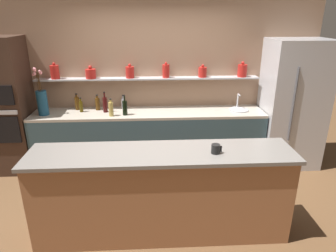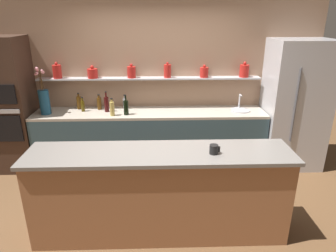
{
  "view_description": "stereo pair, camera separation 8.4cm",
  "coord_description": "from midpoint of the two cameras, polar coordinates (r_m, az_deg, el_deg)",
  "views": [
    {
      "loc": [
        -0.09,
        -3.27,
        2.38
      ],
      "look_at": [
        0.11,
        0.4,
        0.99
      ],
      "focal_mm": 32.0,
      "sensor_mm": 36.0,
      "label": 1
    },
    {
      "loc": [
        -0.01,
        -3.27,
        2.38
      ],
      "look_at": [
        0.11,
        0.4,
        0.99
      ],
      "focal_mm": 32.0,
      "sensor_mm": 36.0,
      "label": 2
    }
  ],
  "objects": [
    {
      "name": "bottle_wine_4",
      "position": [
        4.6,
        -8.74,
        3.49
      ],
      "size": [
        0.07,
        0.07,
        0.31
      ],
      "color": "black",
      "rests_on": "back_counter_unit"
    },
    {
      "name": "bottle_spirit_3",
      "position": [
        4.94,
        -13.74,
        4.16
      ],
      "size": [
        0.07,
        0.07,
        0.25
      ],
      "color": "#4C2D0C",
      "rests_on": "back_counter_unit"
    },
    {
      "name": "ground_plane",
      "position": [
        4.04,
        -1.94,
        -15.36
      ],
      "size": [
        12.0,
        12.0,
        0.0
      ],
      "primitive_type": "plane",
      "color": "brown"
    },
    {
      "name": "flower_vase",
      "position": [
        4.92,
        -23.31,
        4.39
      ],
      "size": [
        0.16,
        0.16,
        0.73
      ],
      "color": "navy",
      "rests_on": "back_counter_unit"
    },
    {
      "name": "bottle_spirit_2",
      "position": [
        4.91,
        -8.97,
        4.32
      ],
      "size": [
        0.06,
        0.06,
        0.23
      ],
      "color": "gray",
      "rests_on": "back_counter_unit"
    },
    {
      "name": "refrigerator",
      "position": [
        5.16,
        22.18,
        3.8
      ],
      "size": [
        0.91,
        0.73,
        2.03
      ],
      "color": "#B7B7BC",
      "rests_on": "ground_plane"
    },
    {
      "name": "bottle_oil_5",
      "position": [
        4.9,
        -16.7,
        3.63
      ],
      "size": [
        0.06,
        0.06,
        0.23
      ],
      "color": "#47380A",
      "rests_on": "back_counter_unit"
    },
    {
      "name": "back_wall_unit",
      "position": [
        4.98,
        -2.61,
        8.22
      ],
      "size": [
        5.2,
        0.28,
        2.6
      ],
      "color": "#937056",
      "rests_on": "ground_plane"
    },
    {
      "name": "back_counter_unit",
      "position": [
        4.9,
        -4.06,
        -2.41
      ],
      "size": [
        3.63,
        0.62,
        0.92
      ],
      "color": "#334C56",
      "rests_on": "ground_plane"
    },
    {
      "name": "bottle_spirit_1",
      "position": [
        5.04,
        -17.38,
        4.21
      ],
      "size": [
        0.07,
        0.07,
        0.27
      ],
      "color": "#4C2D0C",
      "rests_on": "back_counter_unit"
    },
    {
      "name": "island_counter",
      "position": [
        3.39,
        -1.87,
        -12.71
      ],
      "size": [
        2.81,
        0.61,
        1.02
      ],
      "color": "#99603D",
      "rests_on": "ground_plane"
    },
    {
      "name": "bottle_spirit_6",
      "position": [
        4.59,
        -11.33,
        3.23
      ],
      "size": [
        0.07,
        0.07,
        0.27
      ],
      "color": "tan",
      "rests_on": "back_counter_unit"
    },
    {
      "name": "bottle_wine_0",
      "position": [
        4.79,
        -12.39,
        4.04
      ],
      "size": [
        0.07,
        0.07,
        0.33
      ],
      "color": "#380C0C",
      "rests_on": "back_counter_unit"
    },
    {
      "name": "oven_tower",
      "position": [
        5.21,
        -28.6,
        3.21
      ],
      "size": [
        0.62,
        0.64,
        2.08
      ],
      "color": "#3D281E",
      "rests_on": "ground_plane"
    },
    {
      "name": "coffee_mug",
      "position": [
        3.12,
        8.31,
        -4.33
      ],
      "size": [
        0.11,
        0.09,
        0.1
      ],
      "color": "black",
      "rests_on": "island_counter"
    },
    {
      "name": "sink_fixture",
      "position": [
        4.93,
        12.87,
        3.23
      ],
      "size": [
        0.3,
        0.3,
        0.25
      ],
      "color": "#B7B7BC",
      "rests_on": "back_counter_unit"
    }
  ]
}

